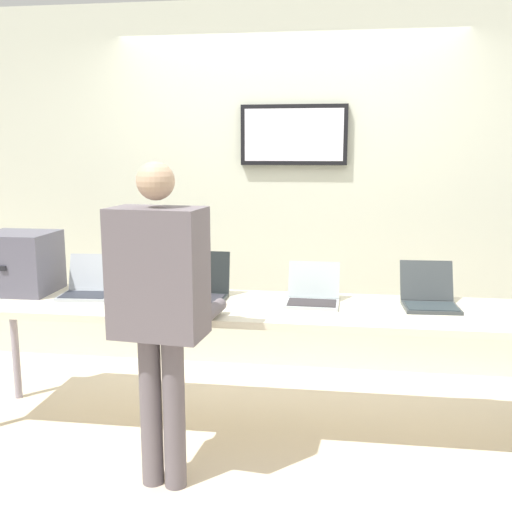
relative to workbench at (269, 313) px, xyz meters
The scene contains 9 objects.
ground 0.76m from the workbench, ahead, with size 8.00×8.00×0.04m, color beige.
back_wall 1.30m from the workbench, 89.96° to the left, with size 8.00×0.11×2.73m.
workbench is the anchor object (origin of this frame).
equipment_box 1.62m from the workbench, behind, with size 0.42×0.39×0.38m.
laptop_station_0 1.14m from the workbench, behind, with size 0.33×0.33×0.24m.
laptop_station_1 0.48m from the workbench, 167.74° to the left, with size 0.39×0.31×0.27m.
laptop_station_2 0.28m from the workbench, 18.27° to the left, with size 0.31×0.30×0.23m.
laptop_station_3 0.93m from the workbench, ahead, with size 0.32×0.35×0.24m.
person 0.81m from the workbench, 126.38° to the right, with size 0.48×0.62×1.62m.
Camera 1 is at (0.38, -3.26, 1.68)m, focal length 41.09 mm.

